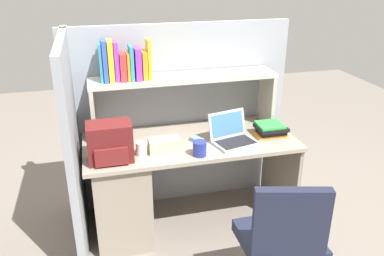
% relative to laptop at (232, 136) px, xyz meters
% --- Properties ---
extents(ground_plane, '(8.00, 8.00, 0.00)m').
position_rel_laptop_xyz_m(ground_plane, '(-0.29, 0.11, -0.78)').
color(ground_plane, slate).
extents(desk, '(1.60, 0.70, 0.73)m').
position_rel_laptop_xyz_m(desk, '(-0.68, 0.11, -0.38)').
color(desk, gray).
rests_on(desk, ground_plane).
extents(cubicle_partition_rear, '(1.84, 0.05, 1.55)m').
position_rel_laptop_xyz_m(cubicle_partition_rear, '(-0.29, 0.49, -0.01)').
color(cubicle_partition_rear, gray).
rests_on(cubicle_partition_rear, ground_plane).
extents(cubicle_partition_left, '(0.05, 1.06, 1.55)m').
position_rel_laptop_xyz_m(cubicle_partition_left, '(-1.14, 0.06, -0.01)').
color(cubicle_partition_left, gray).
rests_on(cubicle_partition_left, ground_plane).
extents(overhead_hutch, '(1.44, 0.28, 0.45)m').
position_rel_laptop_xyz_m(overhead_hutch, '(-0.29, 0.31, 0.30)').
color(overhead_hutch, '#B3A99C').
rests_on(overhead_hutch, desk).
extents(reference_books_on_shelf, '(0.37, 0.18, 0.30)m').
position_rel_laptop_xyz_m(reference_books_on_shelf, '(-0.74, 0.31, 0.53)').
color(reference_books_on_shelf, teal).
rests_on(reference_books_on_shelf, overhead_hutch).
extents(laptop, '(0.36, 0.32, 0.22)m').
position_rel_laptop_xyz_m(laptop, '(0.00, 0.00, 0.00)').
color(laptop, '#B7BABF').
rests_on(laptop, desk).
extents(backpack, '(0.30, 0.23, 0.27)m').
position_rel_laptop_xyz_m(backpack, '(-0.90, -0.07, 0.08)').
color(backpack, '#591919').
rests_on(backpack, desk).
extents(computer_mouse, '(0.10, 0.12, 0.03)m').
position_rel_laptop_xyz_m(computer_mouse, '(-0.25, 0.07, -0.03)').
color(computer_mouse, '#7299C6').
rests_on(computer_mouse, desk).
extents(paper_cup, '(0.08, 0.08, 0.10)m').
position_rel_laptop_xyz_m(paper_cup, '(-0.69, -0.05, -0.00)').
color(paper_cup, white).
rests_on(paper_cup, desk).
extents(tissue_box, '(0.22, 0.13, 0.10)m').
position_rel_laptop_xyz_m(tissue_box, '(-0.52, -0.03, -0.00)').
color(tissue_box, '#BFB299').
rests_on(tissue_box, desk).
extents(snack_canister, '(0.10, 0.10, 0.11)m').
position_rel_laptop_xyz_m(snack_canister, '(-0.29, -0.15, 0.00)').
color(snack_canister, navy).
rests_on(snack_canister, desk).
extents(desk_book_stack, '(0.24, 0.19, 0.10)m').
position_rel_laptop_xyz_m(desk_book_stack, '(0.33, 0.04, -0.00)').
color(desk_book_stack, orange).
rests_on(desk_book_stack, desk).
extents(office_chair, '(0.52, 0.53, 0.93)m').
position_rel_laptop_xyz_m(office_chair, '(0.00, -0.88, -0.39)').
color(office_chair, black).
rests_on(office_chair, ground_plane).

